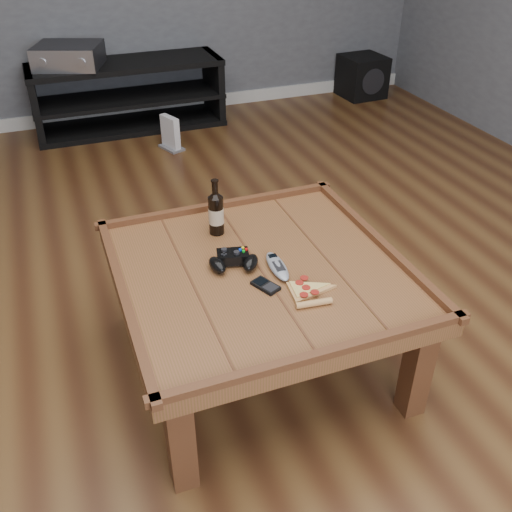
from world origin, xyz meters
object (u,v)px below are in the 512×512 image
object	(u,v)px
media_console	(129,96)
av_receiver	(69,56)
game_controller	(233,261)
remote_control	(277,266)
coffee_table	(260,282)
game_console	(171,134)
beer_bottle	(216,212)
subwoofer	(362,76)
pizza_slice	(307,292)
smartphone	(266,286)

from	to	relation	value
media_console	av_receiver	xyz separation A→B (m)	(-0.38, -0.01, 0.33)
game_controller	remote_control	world-z (taller)	game_controller
coffee_table	media_console	bearing A→B (deg)	90.00
game_console	av_receiver	bearing A→B (deg)	116.05
remote_control	game_console	bearing A→B (deg)	90.25
beer_bottle	subwoofer	world-z (taller)	beer_bottle
beer_bottle	pizza_slice	size ratio (longest dim) A/B	0.98
beer_bottle	subwoofer	bearing A→B (deg)	49.97
media_console	beer_bottle	bearing A→B (deg)	-91.63
smartphone	game_console	xyz separation A→B (m)	(0.21, 2.34, -0.35)
av_receiver	subwoofer	world-z (taller)	av_receiver
coffee_table	av_receiver	xyz separation A→B (m)	(-0.38, 2.74, 0.19)
media_console	smartphone	xyz separation A→B (m)	(-0.02, -2.86, 0.21)
pizza_slice	beer_bottle	bearing A→B (deg)	115.55
pizza_slice	game_console	size ratio (longest dim) A/B	0.98
media_console	beer_bottle	size ratio (longest dim) A/B	6.14
game_controller	pizza_slice	distance (m)	0.30
beer_bottle	av_receiver	distance (m)	2.47
beer_bottle	game_controller	world-z (taller)	beer_bottle
pizza_slice	smartphone	bearing A→B (deg)	151.70
media_console	av_receiver	size ratio (longest dim) A/B	2.60
remote_control	subwoofer	bearing A→B (deg)	58.47
beer_bottle	media_console	bearing A→B (deg)	88.37
remote_control	game_console	xyz separation A→B (m)	(0.13, 2.25, -0.36)
beer_bottle	subwoofer	xyz separation A→B (m)	(2.10, 2.51, -0.37)
coffee_table	pizza_slice	world-z (taller)	coffee_table
media_console	game_console	world-z (taller)	media_console
av_receiver	game_console	xyz separation A→B (m)	(0.56, -0.52, -0.47)
game_controller	media_console	bearing A→B (deg)	101.69
beer_bottle	game_console	distance (m)	2.00
beer_bottle	remote_control	bearing A→B (deg)	-68.47
av_receiver	subwoofer	size ratio (longest dim) A/B	1.47
av_receiver	subwoofer	bearing A→B (deg)	21.87
coffee_table	game_console	world-z (taller)	coffee_table
coffee_table	subwoofer	distance (m)	3.47
game_controller	pizza_slice	size ratio (longest dim) A/B	0.84
pizza_slice	subwoofer	size ratio (longest dim) A/B	0.64
game_controller	av_receiver	xyz separation A→B (m)	(-0.30, 2.70, 0.10)
game_controller	smartphone	xyz separation A→B (m)	(0.06, -0.16, -0.02)
av_receiver	remote_control	bearing A→B (deg)	-60.45
remote_control	game_console	distance (m)	2.29
beer_bottle	game_console	size ratio (longest dim) A/B	0.96
media_console	subwoofer	xyz separation A→B (m)	(2.03, 0.05, -0.07)
game_controller	remote_control	distance (m)	0.16
beer_bottle	game_console	bearing A→B (deg)	82.53
remote_control	game_controller	bearing A→B (deg)	156.35
subwoofer	game_console	bearing A→B (deg)	-166.20
beer_bottle	game_controller	xyz separation A→B (m)	(-0.01, -0.25, -0.07)
remote_control	subwoofer	distance (m)	3.46
remote_control	av_receiver	world-z (taller)	av_receiver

